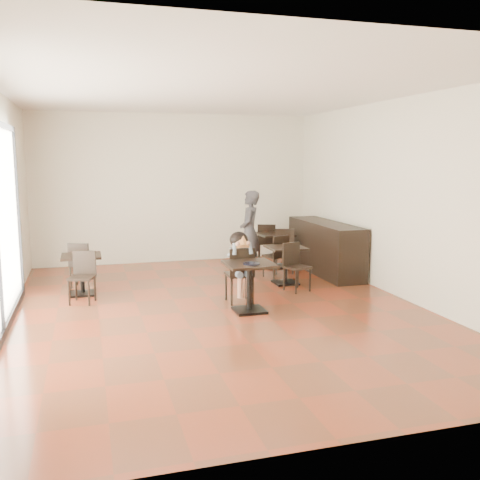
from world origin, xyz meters
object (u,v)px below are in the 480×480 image
object	(u,v)px
cafe_table_mid	(286,265)
cafe_table_back	(275,250)
child	(239,267)
chair_left_b	(82,278)
child_table	(249,287)
child_chair	(239,275)
chair_left_a	(82,265)
adult_patron	(250,232)
chair_mid_b	(297,267)
chair_mid_a	(275,256)
cafe_table_left	(82,275)
chair_back_b	(285,251)
chair_back_a	(267,243)

from	to	relation	value
cafe_table_mid	cafe_table_back	size ratio (longest dim) A/B	0.96
child	chair_left_b	bearing A→B (deg)	165.26
cafe_table_back	child_table	bearing A→B (deg)	-116.43
child_chair	chair_left_a	distance (m)	2.94
chair_left_b	adult_patron	bearing A→B (deg)	43.25
child_table	chair_mid_b	size ratio (longest dim) A/B	0.90
child	child_chair	bearing A→B (deg)	0.00
cafe_table_back	chair_left_b	xyz separation A→B (m)	(-3.85, -1.79, 0.05)
chair_mid_a	child_table	bearing A→B (deg)	41.74
chair_left_a	child_chair	bearing A→B (deg)	162.26
adult_patron	cafe_table_left	size ratio (longest dim) A/B	2.42
chair_mid_a	chair_left_a	bearing A→B (deg)	-22.57
chair_left_a	chair_back_b	xyz separation A→B (m)	(3.85, 0.14, 0.02)
cafe_table_left	chair_mid_b	distance (m)	3.61
cafe_table_back	child	bearing A→B (deg)	-121.38
adult_patron	cafe_table_back	xyz separation A→B (m)	(0.65, 0.30, -0.46)
adult_patron	chair_mid_b	distance (m)	1.78
child	chair_back_a	bearing A→B (deg)	63.57
chair_mid_b	chair_back_b	xyz separation A→B (m)	(0.33, 1.45, 0.02)
adult_patron	cafe_table_left	bearing A→B (deg)	-53.12
chair_left_a	chair_back_a	xyz separation A→B (m)	(3.85, 1.24, 0.02)
cafe_table_left	chair_mid_b	world-z (taller)	chair_mid_b
adult_patron	cafe_table_mid	bearing A→B (deg)	36.18
chair_back_b	chair_mid_a	bearing A→B (deg)	-112.35
adult_patron	chair_mid_b	bearing A→B (deg)	31.25
cafe_table_back	chair_mid_a	size ratio (longest dim) A/B	0.87
child_table	chair_back_b	world-z (taller)	chair_back_b
chair_mid_b	cafe_table_back	bearing A→B (deg)	61.57
chair_mid_a	chair_left_a	world-z (taller)	chair_mid_a
cafe_table_mid	chair_left_a	bearing A→B (deg)	167.86
chair_left_a	chair_back_a	size ratio (longest dim) A/B	0.95
cafe_table_left	chair_left_a	world-z (taller)	chair_left_a
cafe_table_mid	cafe_table_left	bearing A→B (deg)	176.62
adult_patron	cafe_table_back	distance (m)	0.85
child_chair	child	world-z (taller)	child
chair_left_a	cafe_table_mid	bearing A→B (deg)	-173.90
child_chair	adult_patron	distance (m)	2.30
child_table	cafe_table_mid	world-z (taller)	child_table
child_table	chair_left_a	bearing A→B (deg)	136.25
chair_mid_a	chair_left_b	bearing A→B (deg)	-4.99
chair_left_a	chair_back_b	distance (m)	3.85
child	adult_patron	world-z (taller)	adult_patron
adult_patron	chair_back_a	xyz separation A→B (m)	(0.65, 0.85, -0.39)
adult_patron	cafe_table_back	bearing A→B (deg)	135.24
child	chair_left_b	size ratio (longest dim) A/B	1.38
cafe_table_back	chair_back_b	bearing A→B (deg)	-90.00
cafe_table_back	chair_back_b	xyz separation A→B (m)	(0.00, -0.55, 0.07)
chair_back_a	chair_back_b	bearing A→B (deg)	110.47
cafe_table_back	chair_back_b	size ratio (longest dim) A/B	0.83
child_table	child_chair	bearing A→B (deg)	90.00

